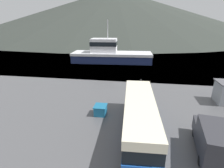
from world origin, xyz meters
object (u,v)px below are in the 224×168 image
(storage_bin, at_px, (100,110))
(small_boat, at_px, (109,57))
(tour_bus, at_px, (139,115))
(delivery_van, at_px, (213,139))
(fishing_boat, at_px, (110,54))

(storage_bin, xyz_separation_m, small_boat, (-4.65, 31.17, -0.13))
(tour_bus, height_order, delivery_van, tour_bus)
(tour_bus, xyz_separation_m, small_boat, (-8.77, 33.84, -1.36))
(storage_bin, bearing_deg, fishing_boat, 97.45)
(fishing_boat, xyz_separation_m, small_boat, (-1.17, 4.56, -1.69))
(storage_bin, height_order, small_boat, storage_bin)
(tour_bus, distance_m, storage_bin, 5.07)
(fishing_boat, relative_size, small_boat, 2.88)
(delivery_van, bearing_deg, tour_bus, 168.32)
(fishing_boat, bearing_deg, storage_bin, 4.13)
(tour_bus, bearing_deg, fishing_boat, 101.71)
(delivery_van, bearing_deg, storage_bin, 162.43)
(fishing_boat, height_order, storage_bin, fishing_boat)
(fishing_boat, bearing_deg, delivery_van, 19.25)
(delivery_van, relative_size, fishing_boat, 0.29)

